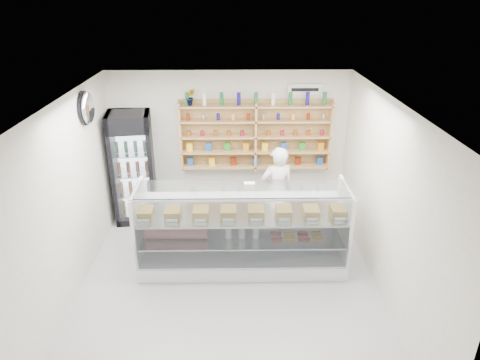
{
  "coord_description": "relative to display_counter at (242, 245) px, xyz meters",
  "views": [
    {
      "loc": [
        0.08,
        -5.33,
        4.14
      ],
      "look_at": [
        0.18,
        0.9,
        1.34
      ],
      "focal_mm": 32.0,
      "sensor_mm": 36.0,
      "label": 1
    }
  ],
  "objects": [
    {
      "name": "wall_shelving",
      "position": [
        0.29,
        1.84,
        1.21
      ],
      "size": [
        2.84,
        0.28,
        1.33
      ],
      "color": "tan",
      "rests_on": "back_wall"
    },
    {
      "name": "security_mirror",
      "position": [
        -2.38,
        0.7,
        2.07
      ],
      "size": [
        0.15,
        0.5,
        0.5
      ],
      "primitive_type": "ellipsoid",
      "color": "silver",
      "rests_on": "left_wall"
    },
    {
      "name": "room",
      "position": [
        -0.21,
        -0.5,
        1.02
      ],
      "size": [
        5.0,
        5.0,
        5.0
      ],
      "color": "#A6A6AB",
      "rests_on": "ground"
    },
    {
      "name": "potted_plant",
      "position": [
        -0.9,
        1.84,
        1.97
      ],
      "size": [
        0.19,
        0.17,
        0.31
      ],
      "primitive_type": "imported",
      "rotation": [
        0.0,
        0.0,
        0.2
      ],
      "color": "#1E6626",
      "rests_on": "wall_shelving"
    },
    {
      "name": "shop_worker",
      "position": [
        0.65,
        1.06,
        0.45
      ],
      "size": [
        0.68,
        0.53,
        1.66
      ],
      "primitive_type": "imported",
      "rotation": [
        0.0,
        0.0,
        3.38
      ],
      "color": "silver",
      "rests_on": "floor"
    },
    {
      "name": "display_counter",
      "position": [
        0.0,
        0.0,
        0.0
      ],
      "size": [
        3.24,
        0.97,
        1.41
      ],
      "color": "white",
      "rests_on": "floor"
    },
    {
      "name": "drinks_cooler",
      "position": [
        -2.02,
        1.63,
        0.68
      ],
      "size": [
        0.85,
        0.83,
        2.12
      ],
      "rotation": [
        0.0,
        0.0,
        0.13
      ],
      "color": "black",
      "rests_on": "floor"
    },
    {
      "name": "wall_sign",
      "position": [
        1.19,
        1.97,
        2.07
      ],
      "size": [
        0.62,
        0.03,
        0.2
      ],
      "primitive_type": "cube",
      "color": "white",
      "rests_on": "back_wall"
    }
  ]
}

